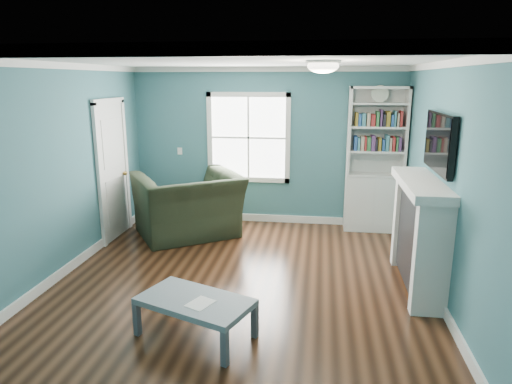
# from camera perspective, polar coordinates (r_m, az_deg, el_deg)

# --- Properties ---
(floor) EXTENTS (5.00, 5.00, 0.00)m
(floor) POSITION_cam_1_polar(r_m,az_deg,el_deg) (5.66, -1.87, -11.21)
(floor) COLOR black
(floor) RESTS_ON ground
(room_walls) EXTENTS (5.00, 5.00, 5.00)m
(room_walls) POSITION_cam_1_polar(r_m,az_deg,el_deg) (5.19, -2.01, 4.82)
(room_walls) COLOR #366D77
(room_walls) RESTS_ON ground
(trim) EXTENTS (4.50, 5.00, 2.60)m
(trim) POSITION_cam_1_polar(r_m,az_deg,el_deg) (5.25, -1.98, 1.10)
(trim) COLOR white
(trim) RESTS_ON ground
(window) EXTENTS (1.40, 0.06, 1.50)m
(window) POSITION_cam_1_polar(r_m,az_deg,el_deg) (7.68, -0.95, 6.79)
(window) COLOR white
(window) RESTS_ON room_walls
(bookshelf) EXTENTS (0.90, 0.35, 2.31)m
(bookshelf) POSITION_cam_1_polar(r_m,az_deg,el_deg) (7.54, 14.58, 2.15)
(bookshelf) COLOR silver
(bookshelf) RESTS_ON ground
(fireplace) EXTENTS (0.44, 1.58, 1.30)m
(fireplace) POSITION_cam_1_polar(r_m,az_deg,el_deg) (5.65, 19.78, -5.13)
(fireplace) COLOR black
(fireplace) RESTS_ON ground
(tv) EXTENTS (0.06, 1.10, 0.65)m
(tv) POSITION_cam_1_polar(r_m,az_deg,el_deg) (5.44, 21.96, 5.78)
(tv) COLOR black
(tv) RESTS_ON fireplace
(door) EXTENTS (0.12, 0.98, 2.17)m
(door) POSITION_cam_1_polar(r_m,az_deg,el_deg) (7.28, -17.46, 2.76)
(door) COLOR silver
(door) RESTS_ON ground
(ceiling_fixture) EXTENTS (0.38, 0.38, 0.15)m
(ceiling_fixture) POSITION_cam_1_polar(r_m,az_deg,el_deg) (5.14, 8.39, 15.42)
(ceiling_fixture) COLOR white
(ceiling_fixture) RESTS_ON room_walls
(light_switch) EXTENTS (0.08, 0.01, 0.12)m
(light_switch) POSITION_cam_1_polar(r_m,az_deg,el_deg) (7.99, -9.50, 5.07)
(light_switch) COLOR white
(light_switch) RESTS_ON room_walls
(recliner) EXTENTS (1.80, 1.66, 1.32)m
(recliner) POSITION_cam_1_polar(r_m,az_deg,el_deg) (7.16, -8.53, -0.32)
(recliner) COLOR black
(recliner) RESTS_ON ground
(coffee_table) EXTENTS (1.20, 0.92, 0.39)m
(coffee_table) POSITION_cam_1_polar(r_m,az_deg,el_deg) (4.48, -7.63, -13.68)
(coffee_table) COLOR #474C55
(coffee_table) RESTS_ON ground
(paper_sheet) EXTENTS (0.28, 0.31, 0.00)m
(paper_sheet) POSITION_cam_1_polar(r_m,az_deg,el_deg) (4.37, -6.97, -13.64)
(paper_sheet) COLOR white
(paper_sheet) RESTS_ON coffee_table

